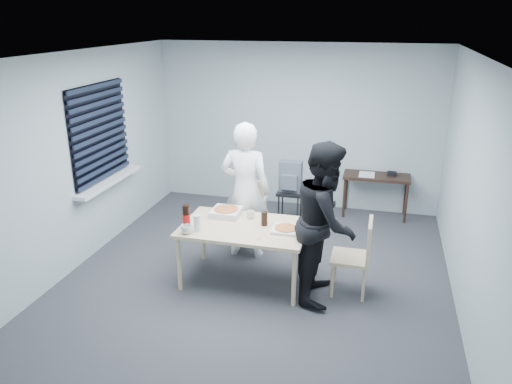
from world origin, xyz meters
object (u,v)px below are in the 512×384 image
(person_black, at_px, (326,222))
(chair_far, at_px, (249,209))
(chair_right, at_px, (359,252))
(side_table, at_px, (376,180))
(soda_bottle, at_px, (186,217))
(backpack, at_px, (290,177))
(mug_b, at_px, (250,215))
(stool, at_px, (290,198))
(dining_table, at_px, (244,231))
(person_white, at_px, (245,191))
(mug_a, at_px, (187,229))

(person_black, bearing_deg, chair_far, 47.61)
(chair_right, bearing_deg, chair_far, 148.50)
(chair_far, bearing_deg, side_table, 42.60)
(chair_right, xyz_separation_m, soda_bottle, (-1.92, -0.26, 0.32))
(side_table, relative_size, soda_bottle, 3.58)
(chair_far, distance_m, backpack, 0.98)
(mug_b, relative_size, soda_bottle, 0.36)
(chair_right, xyz_separation_m, stool, (-1.11, 1.80, -0.11))
(dining_table, height_order, backpack, backpack)
(dining_table, bearing_deg, stool, 84.28)
(backpack, relative_size, soda_bottle, 1.65)
(dining_table, height_order, chair_far, chair_far)
(dining_table, height_order, stool, dining_table)
(mug_b, bearing_deg, stool, 83.61)
(person_white, bearing_deg, stool, -107.09)
(dining_table, relative_size, mug_a, 11.71)
(chair_right, xyz_separation_m, mug_a, (-1.86, -0.40, 0.24))
(dining_table, bearing_deg, mug_a, -147.70)
(mug_a, bearing_deg, soda_bottle, 111.57)
(mug_a, bearing_deg, side_table, 54.89)
(person_white, distance_m, backpack, 1.23)
(chair_far, relative_size, stool, 1.75)
(person_white, xyz_separation_m, side_table, (1.59, 1.78, -0.30))
(side_table, distance_m, stool, 1.38)
(dining_table, height_order, person_black, person_black)
(dining_table, xyz_separation_m, chair_far, (-0.21, 0.97, -0.13))
(chair_far, xyz_separation_m, person_white, (0.03, -0.29, 0.37))
(mug_a, xyz_separation_m, soda_bottle, (-0.06, 0.14, 0.09))
(person_white, xyz_separation_m, soda_bottle, (-0.44, -0.88, -0.05))
(person_black, height_order, stool, person_black)
(person_black, distance_m, stool, 2.12)
(side_table, distance_m, backpack, 1.38)
(person_white, relative_size, side_table, 1.77)
(side_table, bearing_deg, dining_table, -119.93)
(stool, relative_size, mug_a, 4.13)
(dining_table, bearing_deg, chair_right, 1.96)
(chair_right, height_order, backpack, backpack)
(chair_far, xyz_separation_m, chair_right, (1.51, -0.92, 0.00))
(chair_far, bearing_deg, stool, 66.09)
(chair_far, xyz_separation_m, person_black, (1.14, -1.04, 0.37))
(stool, height_order, soda_bottle, soda_bottle)
(chair_right, xyz_separation_m, person_white, (-1.48, 0.63, 0.37))
(dining_table, relative_size, person_black, 0.81)
(chair_right, xyz_separation_m, side_table, (0.11, 2.41, 0.08))
(chair_far, bearing_deg, dining_table, -78.01)
(chair_far, height_order, person_black, person_black)
(person_black, xyz_separation_m, backpack, (-0.75, 1.91, -0.15))
(stool, xyz_separation_m, backpack, (-0.00, -0.01, 0.33))
(backpack, bearing_deg, chair_far, -117.61)
(side_table, bearing_deg, soda_bottle, -127.32)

